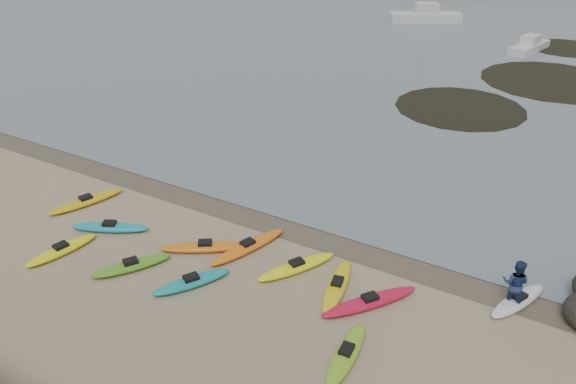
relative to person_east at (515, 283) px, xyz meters
The scene contains 5 objects.
ground 9.98m from the person_east, behind, with size 600.00×600.00×0.00m, color tan.
wet_sand 9.95m from the person_east, behind, with size 60.00×60.00×0.00m, color brown.
kayaks 10.60m from the person_east, 161.99° to the right, with size 21.00×9.23×0.34m.
person_east is the anchor object (origin of this frame).
kelp_mats 28.58m from the person_east, 98.11° to the left, with size 14.36×28.81×0.04m.
Camera 1 is at (10.91, -18.72, 13.39)m, focal length 35.00 mm.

